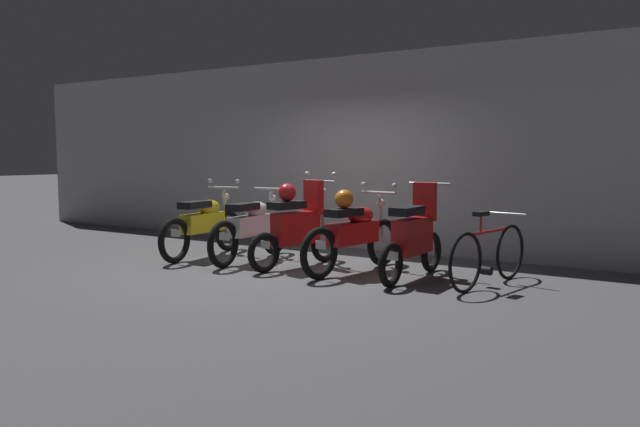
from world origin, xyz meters
TOP-DOWN VIEW (x-y plane):
  - ground_plane at (0.00, 0.00)m, footprint 80.00×80.00m
  - back_wall at (0.00, 2.30)m, footprint 16.00×0.30m
  - motorbike_slot_0 at (-1.68, 0.22)m, footprint 0.59×1.95m
  - motorbike_slot_1 at (-0.84, 0.31)m, footprint 0.56×1.95m
  - motorbike_slot_2 at (0.00, 0.24)m, footprint 0.59×1.67m
  - motorbike_slot_3 at (0.84, 0.32)m, footprint 0.59×1.94m
  - motorbike_slot_4 at (1.67, 0.34)m, footprint 0.56×1.68m
  - bicycle at (2.59, 0.41)m, footprint 0.51×1.71m

SIDE VIEW (x-z plane):
  - ground_plane at x=0.00m, z-range 0.00..0.00m
  - bicycle at x=2.59m, z-range -0.08..0.80m
  - motorbike_slot_1 at x=-0.84m, z-range -0.03..1.01m
  - motorbike_slot_0 at x=-1.68m, z-range -0.08..1.07m
  - motorbike_slot_4 at x=1.67m, z-range -0.06..1.11m
  - motorbike_slot_3 at x=0.84m, z-range -0.05..1.10m
  - motorbike_slot_2 at x=0.00m, z-range -0.08..1.21m
  - back_wall at x=0.00m, z-range 0.00..3.11m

